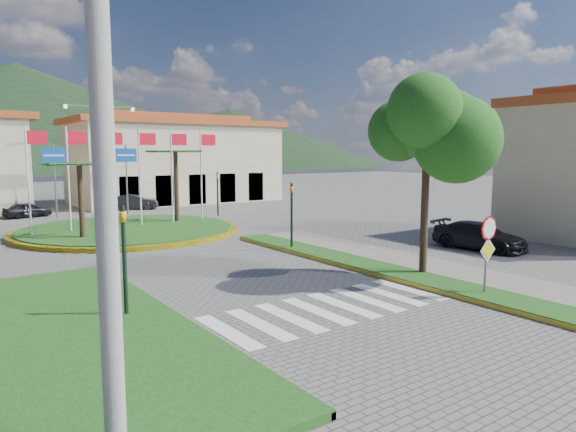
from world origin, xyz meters
TOP-DOWN VIEW (x-y plane):
  - ground at (0.00, 0.00)m, footprint 160.00×160.00m
  - sidewalk_right at (6.00, 2.00)m, footprint 4.00×28.00m
  - verge_right at (4.80, 2.00)m, footprint 1.60×28.00m
  - median_left at (-6.50, 6.00)m, footprint 5.00×14.00m
  - crosswalk at (0.00, 4.00)m, footprint 8.00×3.00m
  - roundabout_island at (0.00, 22.00)m, footprint 12.70×12.70m
  - stop_sign at (4.90, 1.96)m, footprint 0.80×0.11m
  - deciduous_tree at (5.50, 5.00)m, footprint 3.60×3.60m
  - utility_pole at (-7.50, 0.00)m, footprint 0.32×0.32m
  - traffic_light_left at (-5.20, 6.50)m, footprint 0.15×0.18m
  - traffic_light_right at (4.50, 12.00)m, footprint 0.15×0.18m
  - traffic_light_far at (8.00, 26.00)m, footprint 0.18×0.15m
  - direction_sign_west at (-2.00, 30.97)m, footprint 1.60×0.14m
  - direction_sign_east at (3.00, 30.97)m, footprint 1.60×0.14m
  - street_lamp_centre at (1.00, 30.00)m, footprint 4.80×0.16m
  - building_right at (10.00, 38.00)m, footprint 19.08×9.54m
  - hill_far_mid at (15.00, 160.00)m, footprint 180.00×180.00m
  - hill_far_east at (70.00, 135.00)m, footprint 120.00×120.00m
  - car_dark_a at (-3.54, 33.01)m, footprint 3.39×1.97m
  - car_dark_b at (4.33, 33.52)m, footprint 4.05×2.80m
  - car_side_right at (12.00, 7.00)m, footprint 2.36×4.67m

SIDE VIEW (x-z plane):
  - ground at x=0.00m, z-range 0.00..0.00m
  - crosswalk at x=0.00m, z-range 0.00..0.01m
  - sidewalk_right at x=6.00m, z-range 0.00..0.15m
  - verge_right at x=4.80m, z-range 0.00..0.18m
  - median_left at x=-6.50m, z-range 0.00..0.18m
  - roundabout_island at x=0.00m, z-range -2.83..3.17m
  - car_dark_a at x=-3.54m, z-range 0.00..1.08m
  - car_dark_b at x=4.33m, z-range 0.00..1.27m
  - car_side_right at x=12.00m, z-range 0.00..1.30m
  - stop_sign at x=4.90m, z-range 0.47..3.12m
  - traffic_light_left at x=-5.20m, z-range 0.34..3.54m
  - traffic_light_right at x=4.50m, z-range 0.34..3.54m
  - traffic_light_far at x=8.00m, z-range 0.34..3.54m
  - direction_sign_west at x=-2.00m, z-range 0.93..6.13m
  - direction_sign_east at x=3.00m, z-range 0.93..6.13m
  - building_right at x=10.00m, z-range -0.12..7.93m
  - street_lamp_centre at x=1.00m, z-range 0.50..8.50m
  - utility_pole at x=-7.50m, z-range 0.00..9.00m
  - deciduous_tree at x=5.50m, z-range 1.78..8.58m
  - hill_far_east at x=70.00m, z-range 0.00..18.00m
  - hill_far_mid at x=15.00m, z-range 0.00..30.00m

